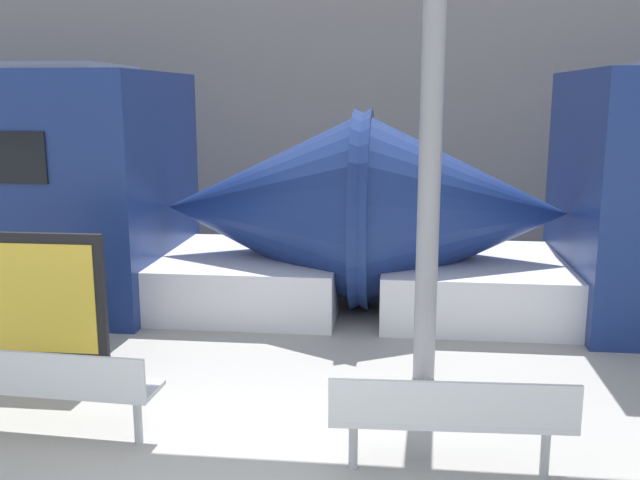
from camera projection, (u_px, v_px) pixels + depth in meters
station_wall at (351, 111)px, 13.80m from camera, size 56.00×0.20×5.00m
bench_near at (451, 414)px, 5.23m from camera, size 1.81×0.51×0.81m
bench_far at (55, 383)px, 5.79m from camera, size 1.70×0.53×0.81m
poster_board at (44, 304)px, 7.14m from camera, size 1.29×0.07×1.47m
support_column_near at (429, 181)px, 6.81m from camera, size 0.22×0.22×3.99m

